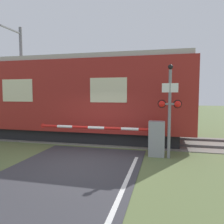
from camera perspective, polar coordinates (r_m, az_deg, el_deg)
name	(u,v)px	position (r m, az deg, el deg)	size (l,w,h in m)	color
ground_plane	(81,162)	(7.85, -8.03, -12.90)	(80.00, 80.00, 0.00)	#5B6B3D
track_bed	(109,139)	(11.41, -0.85, -7.12)	(36.00, 3.20, 0.13)	slate
train	(36,98)	(12.87, -19.32, 3.51)	(16.61, 3.08, 4.21)	black
crossing_barrier	(147,137)	(8.55, 9.25, -6.46)	(5.21, 0.44, 1.34)	gray
signal_post	(170,105)	(8.19, 14.82, 1.67)	(0.86, 0.26, 3.43)	gray
catenary_pole	(21,77)	(15.79, -22.58, 8.50)	(0.20, 1.90, 6.70)	slate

